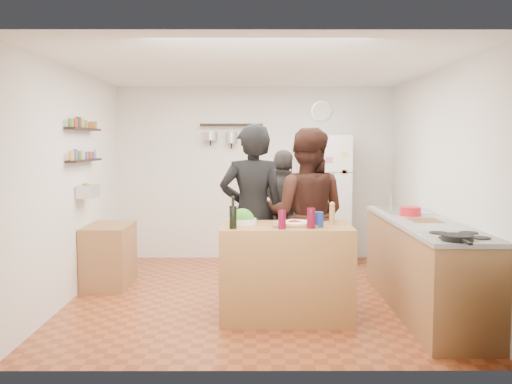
{
  "coord_description": "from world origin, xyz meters",
  "views": [
    {
      "loc": [
        -0.01,
        -6.22,
        1.7
      ],
      "look_at": [
        0.0,
        0.1,
        1.15
      ],
      "focal_mm": 40.0,
      "sensor_mm": 36.0,
      "label": 1
    }
  ],
  "objects_px": {
    "pepper_mill": "(332,215)",
    "wall_clock": "(321,111)",
    "person_left": "(252,214)",
    "skillet": "(457,238)",
    "side_table": "(109,256)",
    "prep_island": "(286,272)",
    "fridge": "(323,199)",
    "counter_run": "(424,266)",
    "salt_canister": "(319,219)",
    "red_bowl": "(410,211)",
    "person_back": "(284,220)",
    "person_center": "(306,216)",
    "salad_bowl": "(242,222)",
    "wine_bottle": "(233,217)"
  },
  "relations": [
    {
      "from": "person_left",
      "to": "side_table",
      "type": "height_order",
      "value": "person_left"
    },
    {
      "from": "prep_island",
      "to": "person_back",
      "type": "xyz_separation_m",
      "value": [
        0.04,
        1.07,
        0.35
      ]
    },
    {
      "from": "counter_run",
      "to": "person_left",
      "type": "bearing_deg",
      "value": 170.76
    },
    {
      "from": "salad_bowl",
      "to": "red_bowl",
      "type": "xyz_separation_m",
      "value": [
        1.78,
        0.57,
        0.03
      ]
    },
    {
      "from": "wine_bottle",
      "to": "person_left",
      "type": "height_order",
      "value": "person_left"
    },
    {
      "from": "prep_island",
      "to": "wine_bottle",
      "type": "relative_size",
      "value": 6.01
    },
    {
      "from": "person_left",
      "to": "counter_run",
      "type": "distance_m",
      "value": 1.83
    },
    {
      "from": "salt_canister",
      "to": "side_table",
      "type": "bearing_deg",
      "value": 149.69
    },
    {
      "from": "fridge",
      "to": "wine_bottle",
      "type": "bearing_deg",
      "value": -112.77
    },
    {
      "from": "prep_island",
      "to": "wall_clock",
      "type": "distance_m",
      "value": 3.41
    },
    {
      "from": "salt_canister",
      "to": "person_back",
      "type": "bearing_deg",
      "value": 102.38
    },
    {
      "from": "fridge",
      "to": "wall_clock",
      "type": "bearing_deg",
      "value": 90.0
    },
    {
      "from": "person_center",
      "to": "salt_canister",
      "type": "bearing_deg",
      "value": 107.99
    },
    {
      "from": "skillet",
      "to": "counter_run",
      "type": "bearing_deg",
      "value": 85.19
    },
    {
      "from": "salad_bowl",
      "to": "wall_clock",
      "type": "bearing_deg",
      "value": 69.07
    },
    {
      "from": "prep_island",
      "to": "person_left",
      "type": "relative_size",
      "value": 0.66
    },
    {
      "from": "red_bowl",
      "to": "salt_canister",
      "type": "bearing_deg",
      "value": -145.09
    },
    {
      "from": "person_left",
      "to": "fridge",
      "type": "relative_size",
      "value": 1.05
    },
    {
      "from": "prep_island",
      "to": "person_center",
      "type": "distance_m",
      "value": 0.79
    },
    {
      "from": "prep_island",
      "to": "wall_clock",
      "type": "relative_size",
      "value": 4.17
    },
    {
      "from": "prep_island",
      "to": "person_left",
      "type": "xyz_separation_m",
      "value": [
        -0.33,
        0.54,
        0.49
      ]
    },
    {
      "from": "person_back",
      "to": "pepper_mill",
      "type": "bearing_deg",
      "value": 127.95
    },
    {
      "from": "fridge",
      "to": "pepper_mill",
      "type": "bearing_deg",
      "value": -94.89
    },
    {
      "from": "salt_canister",
      "to": "red_bowl",
      "type": "bearing_deg",
      "value": 34.91
    },
    {
      "from": "prep_island",
      "to": "person_back",
      "type": "relative_size",
      "value": 0.77
    },
    {
      "from": "counter_run",
      "to": "skillet",
      "type": "height_order",
      "value": "skillet"
    },
    {
      "from": "pepper_mill",
      "to": "person_center",
      "type": "height_order",
      "value": "person_center"
    },
    {
      "from": "person_center",
      "to": "side_table",
      "type": "relative_size",
      "value": 2.32
    },
    {
      "from": "prep_island",
      "to": "red_bowl",
      "type": "xyz_separation_m",
      "value": [
        1.36,
        0.62,
        0.51
      ]
    },
    {
      "from": "wall_clock",
      "to": "side_table",
      "type": "relative_size",
      "value": 0.37
    },
    {
      "from": "red_bowl",
      "to": "wall_clock",
      "type": "relative_size",
      "value": 0.74
    },
    {
      "from": "pepper_mill",
      "to": "wall_clock",
      "type": "xyz_separation_m",
      "value": [
        0.21,
        2.83,
        1.15
      ]
    },
    {
      "from": "wine_bottle",
      "to": "salad_bowl",
      "type": "bearing_deg",
      "value": 73.5
    },
    {
      "from": "prep_island",
      "to": "wall_clock",
      "type": "bearing_deg",
      "value": 77.03
    },
    {
      "from": "wine_bottle",
      "to": "skillet",
      "type": "distance_m",
      "value": 1.95
    },
    {
      "from": "salt_canister",
      "to": "red_bowl",
      "type": "xyz_separation_m",
      "value": [
        1.06,
        0.74,
        -0.01
      ]
    },
    {
      "from": "person_center",
      "to": "side_table",
      "type": "height_order",
      "value": "person_center"
    },
    {
      "from": "person_center",
      "to": "wall_clock",
      "type": "relative_size",
      "value": 6.18
    },
    {
      "from": "person_left",
      "to": "skillet",
      "type": "xyz_separation_m",
      "value": [
        1.64,
        -1.47,
        -0.0
      ]
    },
    {
      "from": "prep_island",
      "to": "fridge",
      "type": "distance_m",
      "value": 2.68
    },
    {
      "from": "wall_clock",
      "to": "person_back",
      "type": "bearing_deg",
      "value": -109.09
    },
    {
      "from": "counter_run",
      "to": "person_center",
      "type": "bearing_deg",
      "value": 164.49
    },
    {
      "from": "prep_island",
      "to": "person_center",
      "type": "xyz_separation_m",
      "value": [
        0.24,
        0.58,
        0.47
      ]
    },
    {
      "from": "wall_clock",
      "to": "red_bowl",
      "type": "bearing_deg",
      "value": -72.8
    },
    {
      "from": "counter_run",
      "to": "wine_bottle",
      "type": "bearing_deg",
      "value": -166.1
    },
    {
      "from": "counter_run",
      "to": "prep_island",
      "type": "bearing_deg",
      "value": -169.82
    },
    {
      "from": "skillet",
      "to": "wall_clock",
      "type": "height_order",
      "value": "wall_clock"
    },
    {
      "from": "person_left",
      "to": "skillet",
      "type": "relative_size",
      "value": 7.49
    },
    {
      "from": "person_left",
      "to": "red_bowl",
      "type": "bearing_deg",
      "value": 179.22
    },
    {
      "from": "person_center",
      "to": "counter_run",
      "type": "bearing_deg",
      "value": 177.73
    }
  ]
}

